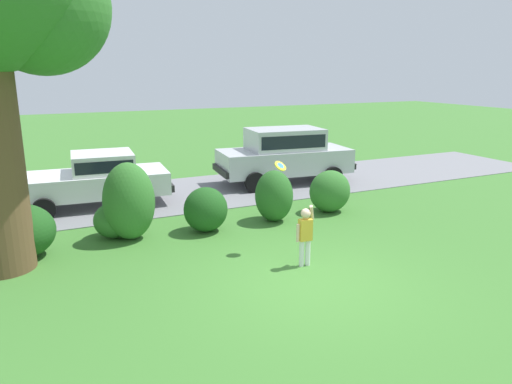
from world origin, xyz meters
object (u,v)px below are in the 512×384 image
object	(u,v)px
parked_sedan	(96,178)
child_thrower	(305,232)
parked_suv	(284,153)
frisbee	(280,166)

from	to	relation	value
parked_sedan	child_thrower	distance (m)	7.14
parked_suv	frisbee	distance (m)	6.42
child_thrower	parked_sedan	bearing A→B (deg)	116.63
parked_sedan	child_thrower	bearing A→B (deg)	-63.37
parked_suv	frisbee	size ratio (longest dim) A/B	15.06
parked_sedan	parked_suv	world-z (taller)	parked_suv
parked_sedan	frisbee	bearing A→B (deg)	-59.30
parked_suv	child_thrower	world-z (taller)	parked_suv
parked_sedan	frisbee	distance (m)	6.30
parked_suv	child_thrower	size ratio (longest dim) A/B	3.78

